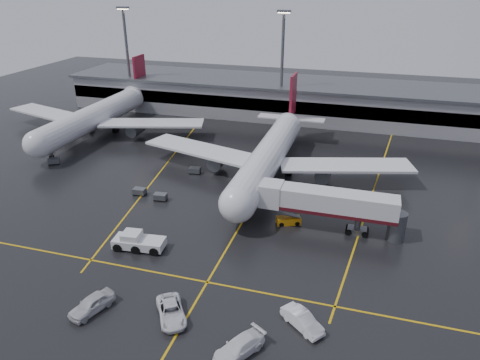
% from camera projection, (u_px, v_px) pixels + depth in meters
% --- Properties ---
extents(ground, '(220.00, 220.00, 0.00)m').
position_uv_depth(ground, '(256.00, 199.00, 71.02)').
color(ground, black).
rests_on(ground, ground).
extents(apron_line_centre, '(0.25, 90.00, 0.02)m').
position_uv_depth(apron_line_centre, '(256.00, 199.00, 71.02)').
color(apron_line_centre, gold).
rests_on(apron_line_centre, ground).
extents(apron_line_stop, '(60.00, 0.25, 0.02)m').
position_uv_depth(apron_line_stop, '(207.00, 282.00, 51.87)').
color(apron_line_stop, gold).
rests_on(apron_line_stop, ground).
extents(apron_line_left, '(9.99, 69.35, 0.02)m').
position_uv_depth(apron_line_left, '(167.00, 163.00, 84.92)').
color(apron_line_left, gold).
rests_on(apron_line_left, ground).
extents(apron_line_right, '(7.57, 69.64, 0.02)m').
position_uv_depth(apron_line_right, '(374.00, 187.00, 75.04)').
color(apron_line_right, gold).
rests_on(apron_line_right, ground).
extents(terminal, '(122.00, 19.00, 8.60)m').
position_uv_depth(terminal, '(305.00, 99.00, 110.95)').
color(terminal, gray).
rests_on(terminal, ground).
extents(light_mast_left, '(3.00, 1.20, 25.45)m').
position_uv_depth(light_mast_left, '(127.00, 53.00, 113.24)').
color(light_mast_left, '#595B60').
rests_on(light_mast_left, ground).
extents(light_mast_mid, '(3.00, 1.20, 25.45)m').
position_uv_depth(light_mast_mid, '(282.00, 61.00, 102.84)').
color(light_mast_mid, '#595B60').
rests_on(light_mast_mid, ground).
extents(main_airliner, '(48.80, 45.60, 14.10)m').
position_uv_depth(main_airliner, '(270.00, 153.00, 77.71)').
color(main_airliner, silver).
rests_on(main_airliner, ground).
extents(second_airliner, '(48.80, 45.60, 14.10)m').
position_uv_depth(second_airliner, '(98.00, 115.00, 99.07)').
color(second_airliner, silver).
rests_on(second_airliner, ground).
extents(jet_bridge, '(19.90, 3.40, 6.05)m').
position_uv_depth(jet_bridge, '(329.00, 204.00, 61.07)').
color(jet_bridge, silver).
rests_on(jet_bridge, ground).
extents(pushback_tractor, '(6.90, 3.50, 2.37)m').
position_uv_depth(pushback_tractor, '(138.00, 242.00, 57.97)').
color(pushback_tractor, silver).
rests_on(pushback_tractor, ground).
extents(belt_loader, '(3.71, 2.65, 2.17)m').
position_uv_depth(belt_loader, '(288.00, 220.00, 63.88)').
color(belt_loader, orange).
rests_on(belt_loader, ground).
extents(service_van_a, '(5.22, 6.07, 1.55)m').
position_uv_depth(service_van_a, '(171.00, 311.00, 46.24)').
color(service_van_a, white).
rests_on(service_van_a, ground).
extents(service_van_b, '(4.75, 5.87, 1.60)m').
position_uv_depth(service_van_b, '(239.00, 347.00, 41.76)').
color(service_van_b, white).
rests_on(service_van_b, ground).
extents(service_van_c, '(5.00, 4.45, 1.65)m').
position_uv_depth(service_van_c, '(302.00, 320.00, 45.00)').
color(service_van_c, white).
rests_on(service_van_c, ground).
extents(service_van_d, '(3.64, 5.53, 1.75)m').
position_uv_depth(service_van_d, '(92.00, 304.00, 47.14)').
color(service_van_d, silver).
rests_on(service_van_d, ground).
extents(baggage_cart_a, '(2.09, 1.45, 1.12)m').
position_uv_depth(baggage_cart_a, '(160.00, 197.00, 70.53)').
color(baggage_cart_a, '#595B60').
rests_on(baggage_cart_a, ground).
extents(baggage_cart_b, '(2.05, 1.37, 1.12)m').
position_uv_depth(baggage_cart_b, '(139.00, 191.00, 72.30)').
color(baggage_cart_b, '#595B60').
rests_on(baggage_cart_b, ground).
extents(baggage_cart_c, '(2.15, 1.54, 1.12)m').
position_uv_depth(baggage_cart_c, '(195.00, 170.00, 80.06)').
color(baggage_cart_c, '#595B60').
rests_on(baggage_cart_c, ground).
extents(baggage_cart_d, '(2.09, 1.45, 1.12)m').
position_uv_depth(baggage_cart_d, '(48.00, 146.00, 91.25)').
color(baggage_cart_d, '#595B60').
rests_on(baggage_cart_d, ground).
extents(baggage_cart_e, '(2.39, 2.18, 1.12)m').
position_uv_depth(baggage_cart_e, '(54.00, 161.00, 84.06)').
color(baggage_cart_e, '#595B60').
rests_on(baggage_cart_e, ground).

